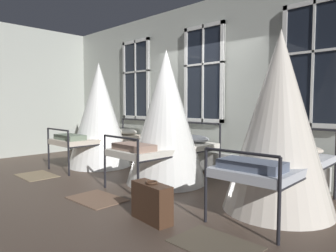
{
  "coord_description": "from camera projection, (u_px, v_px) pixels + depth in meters",
  "views": [
    {
      "loc": [
        3.72,
        -3.59,
        1.35
      ],
      "look_at": [
        0.1,
        0.13,
        0.98
      ],
      "focal_mm": 32.85,
      "sensor_mm": 36.0,
      "label": 1
    }
  ],
  "objects": [
    {
      "name": "ground",
      "position": [
        159.0,
        183.0,
        5.25
      ],
      "size": [
        20.65,
        20.65,
        0.0
      ],
      "primitive_type": "plane",
      "color": "#4C3D33"
    },
    {
      "name": "window_bank",
      "position": [
        203.0,
        116.0,
        6.03
      ],
      "size": [
        5.04,
        0.1,
        2.81
      ],
      "color": "black",
      "rests_on": "ground"
    },
    {
      "name": "cot_third",
      "position": [
        279.0,
        123.0,
        3.87
      ],
      "size": [
        1.38,
        1.98,
        2.28
      ],
      "rotation": [
        0.0,
        0.0,
        1.6
      ],
      "color": "black",
      "rests_on": "ground"
    },
    {
      "name": "rug_first",
      "position": [
        37.0,
        176.0,
        5.8
      ],
      "size": [
        0.81,
        0.57,
        0.01
      ],
      "primitive_type": "cube",
      "rotation": [
        0.0,
        0.0,
        -0.02
      ],
      "color": "#8E7A5B",
      "rests_on": "ground"
    },
    {
      "name": "back_wall_with_windows",
      "position": [
        207.0,
        88.0,
        6.08
      ],
      "size": [
        9.18,
        0.1,
        3.36
      ],
      "primitive_type": "cube",
      "color": "#B2B7AD",
      "rests_on": "ground"
    },
    {
      "name": "cot_second",
      "position": [
        166.0,
        118.0,
        5.26
      ],
      "size": [
        1.38,
        1.98,
        2.27
      ],
      "rotation": [
        0.0,
        0.0,
        1.54
      ],
      "color": "black",
      "rests_on": "ground"
    },
    {
      "name": "rug_third",
      "position": [
        215.0,
        245.0,
        2.95
      ],
      "size": [
        0.81,
        0.57,
        0.01
      ],
      "primitive_type": "cube",
      "rotation": [
        0.0,
        0.0,
        -0.01
      ],
      "color": "brown",
      "rests_on": "ground"
    },
    {
      "name": "rug_second",
      "position": [
        97.0,
        199.0,
        4.37
      ],
      "size": [
        0.81,
        0.58,
        0.01
      ],
      "primitive_type": "cube",
      "rotation": [
        0.0,
        0.0,
        0.02
      ],
      "color": "brown",
      "rests_on": "ground"
    },
    {
      "name": "suitcase_dark",
      "position": [
        152.0,
        202.0,
        3.54
      ],
      "size": [
        0.58,
        0.27,
        0.47
      ],
      "rotation": [
        0.0,
        0.0,
        -0.12
      ],
      "color": "#472D1E",
      "rests_on": "ground"
    },
    {
      "name": "cot_first",
      "position": [
        99.0,
        116.0,
        6.71
      ],
      "size": [
        1.38,
        1.96,
        2.25
      ],
      "rotation": [
        0.0,
        0.0,
        1.57
      ],
      "color": "black",
      "rests_on": "ground"
    }
  ]
}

